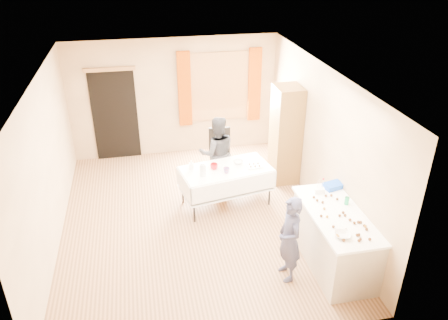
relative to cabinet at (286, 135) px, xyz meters
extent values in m
cube|color=#9E7047|center=(-1.99, -1.06, -0.99)|extent=(4.50, 5.50, 0.02)
cube|color=white|center=(-1.99, -1.06, 1.63)|extent=(4.50, 5.50, 0.02)
cube|color=tan|center=(-1.99, 1.70, 0.32)|extent=(4.50, 0.02, 2.60)
cube|color=tan|center=(-1.99, -3.82, 0.32)|extent=(4.50, 0.02, 2.60)
cube|color=tan|center=(-4.25, -1.06, 0.32)|extent=(0.02, 5.50, 2.60)
cube|color=tan|center=(0.27, -1.06, 0.32)|extent=(0.02, 5.50, 2.60)
cube|color=olive|center=(-0.99, 1.66, 0.52)|extent=(1.32, 0.06, 1.52)
cube|color=white|center=(-0.99, 1.65, 0.52)|extent=(1.20, 0.02, 1.40)
cube|color=#983900|center=(-1.77, 1.61, 0.52)|extent=(0.28, 0.06, 1.65)
cube|color=#983900|center=(-0.21, 1.61, 0.52)|extent=(0.28, 0.06, 1.65)
cube|color=black|center=(-3.29, 1.67, 0.02)|extent=(0.95, 0.04, 2.00)
cube|color=olive|center=(-3.29, 1.64, 1.04)|extent=(1.05, 0.06, 0.08)
cube|color=brown|center=(0.00, 0.00, 0.00)|extent=(0.50, 0.60, 1.96)
cube|color=#BDB29D|center=(-0.10, -2.63, -0.55)|extent=(0.73, 1.62, 0.86)
cube|color=white|center=(-0.10, -2.63, -0.09)|extent=(0.80, 1.68, 0.04)
cube|color=white|center=(-1.34, -0.69, -0.25)|extent=(1.69, 1.06, 0.04)
cube|color=black|center=(-1.25, 0.27, -0.52)|extent=(0.46, 0.46, 0.06)
cube|color=black|center=(-1.23, 0.47, -0.24)|extent=(0.43, 0.07, 0.61)
imported|color=#292B4C|center=(-0.86, -2.77, -0.32)|extent=(0.52, 0.38, 1.33)
imported|color=black|center=(-1.38, -0.04, -0.24)|extent=(0.75, 0.60, 1.47)
cylinder|color=#138348|center=(0.12, -2.44, -0.01)|extent=(0.08, 0.08, 0.12)
imported|color=white|center=(-0.28, -3.15, -0.04)|extent=(0.33, 0.33, 0.05)
cube|color=white|center=(-0.15, -2.06, -0.03)|extent=(0.17, 0.12, 0.08)
cube|color=blue|center=(0.12, -1.96, -0.03)|extent=(0.34, 0.27, 0.08)
cylinder|color=silver|center=(-1.79, -0.88, -0.12)|extent=(0.15, 0.15, 0.22)
imported|color=#B90B12|center=(-1.56, -0.68, -0.18)|extent=(0.18, 0.18, 0.11)
imported|color=red|center=(-1.37, -0.87, -0.18)|extent=(0.20, 0.20, 0.10)
imported|color=white|center=(-1.08, -0.56, -0.20)|extent=(0.34, 0.34, 0.06)
cube|color=white|center=(-0.83, -0.74, -0.22)|extent=(0.29, 0.22, 0.02)
imported|color=white|center=(-1.95, -0.59, -0.15)|extent=(0.09, 0.09, 0.17)
sphere|color=#3F2314|center=(0.12, -3.03, -0.05)|extent=(0.04, 0.04, 0.04)
sphere|color=#381D0B|center=(-0.04, -2.66, -0.05)|extent=(0.04, 0.04, 0.04)
sphere|color=#381D0B|center=(0.10, -2.93, -0.05)|extent=(0.04, 0.04, 0.04)
sphere|color=#381D0B|center=(-0.22, -2.35, -0.05)|extent=(0.04, 0.04, 0.04)
sphere|color=#381D0B|center=(-0.08, -3.27, -0.05)|extent=(0.04, 0.04, 0.04)
sphere|color=#381D0B|center=(-0.01, -2.19, -0.05)|extent=(0.04, 0.04, 0.04)
sphere|color=#3F2314|center=(-0.35, -3.14, -0.05)|extent=(0.04, 0.04, 0.04)
sphere|color=#381D0B|center=(0.10, -3.09, -0.05)|extent=(0.04, 0.04, 0.04)
sphere|color=#381D0B|center=(-0.09, -3.19, -0.05)|extent=(0.04, 0.04, 0.04)
sphere|color=#381D0B|center=(-0.02, -2.85, -0.05)|extent=(0.04, 0.04, 0.04)
sphere|color=#381D0B|center=(-0.29, -2.19, -0.05)|extent=(0.04, 0.04, 0.04)
sphere|color=#381D0B|center=(0.00, -2.93, -0.05)|extent=(0.04, 0.04, 0.04)
sphere|color=#3F2314|center=(-0.26, -2.51, -0.05)|extent=(0.04, 0.04, 0.04)
sphere|color=#381D0B|center=(-0.10, -2.19, -0.05)|extent=(0.04, 0.04, 0.04)
sphere|color=#381D0B|center=(-0.38, -2.68, -0.05)|extent=(0.04, 0.04, 0.04)
sphere|color=#381D0B|center=(0.07, -2.92, -0.05)|extent=(0.04, 0.04, 0.04)
sphere|color=#381D0B|center=(-0.31, -3.25, -0.05)|extent=(0.04, 0.04, 0.04)
sphere|color=#381D0B|center=(-0.18, -3.05, -0.05)|extent=(0.04, 0.04, 0.04)
sphere|color=#3F2314|center=(-0.30, -2.71, -0.05)|extent=(0.04, 0.04, 0.04)
sphere|color=#381D0B|center=(-0.12, -2.72, -0.05)|extent=(0.04, 0.04, 0.04)
sphere|color=#381D0B|center=(-0.06, -3.18, -0.05)|extent=(0.04, 0.04, 0.04)
sphere|color=#381D0B|center=(0.03, -3.30, -0.05)|extent=(0.04, 0.04, 0.04)
sphere|color=#381D0B|center=(0.11, -3.02, -0.05)|extent=(0.04, 0.04, 0.04)
sphere|color=#381D0B|center=(0.03, -2.31, -0.05)|extent=(0.04, 0.04, 0.04)
sphere|color=#3F2314|center=(-0.35, -3.16, -0.05)|extent=(0.04, 0.04, 0.04)
sphere|color=#381D0B|center=(-0.27, -3.05, -0.05)|extent=(0.04, 0.04, 0.04)
sphere|color=#381D0B|center=(-0.12, -3.30, -0.05)|extent=(0.04, 0.04, 0.04)
sphere|color=#381D0B|center=(-0.32, -2.95, -0.05)|extent=(0.04, 0.04, 0.04)
sphere|color=#381D0B|center=(-0.04, -2.73, -0.05)|extent=(0.04, 0.04, 0.04)
sphere|color=#381D0B|center=(-0.28, -2.28, -0.05)|extent=(0.04, 0.04, 0.04)
camera|label=1|loc=(-2.76, -7.41, 3.50)|focal=35.00mm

